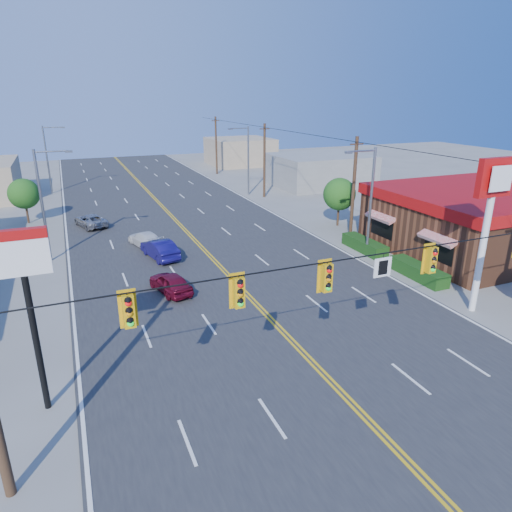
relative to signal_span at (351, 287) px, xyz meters
name	(u,v)px	position (x,y,z in m)	size (l,w,h in m)	color
ground	(345,398)	(0.12, 0.00, -4.89)	(160.00, 160.00, 0.00)	gray
road	(203,250)	(0.12, 20.00, -4.86)	(20.00, 120.00, 0.06)	#2D2D30
signal_span	(351,287)	(0.00, 0.00, 0.00)	(24.32, 0.34, 9.00)	#47301E
kfc	(480,219)	(20.02, 12.00, -2.51)	(16.30, 12.40, 4.70)	brown
kfc_pylon	(490,205)	(11.12, 4.00, 1.16)	(2.20, 0.36, 8.50)	white
pizza_hut_sign	(26,285)	(-10.88, 4.00, 0.30)	(1.90, 0.30, 6.85)	black
streetlight_se	(369,197)	(10.91, 14.00, -0.37)	(2.55, 0.25, 8.00)	gray
streetlight_ne	(247,157)	(10.91, 38.00, -0.37)	(2.55, 0.25, 8.00)	gray
streetlight_sw	(45,200)	(-10.67, 22.00, -0.37)	(2.55, 0.25, 8.00)	gray
streetlight_nw	(49,156)	(-10.67, 48.00, -0.37)	(2.55, 0.25, 8.00)	gray
utility_pole_near	(353,190)	(12.32, 18.00, -0.69)	(0.28, 0.28, 8.40)	#47301E
utility_pole_mid	(264,161)	(12.32, 36.00, -0.69)	(0.28, 0.28, 8.40)	#47301E
utility_pole_far	(216,146)	(12.32, 54.00, -0.69)	(0.28, 0.28, 8.40)	#47301E
tree_kfc_rear	(339,194)	(13.62, 22.00, -1.95)	(2.94, 2.94, 4.41)	#47301E
tree_west	(24,194)	(-12.88, 34.00, -2.09)	(2.80, 2.80, 4.20)	#47301E
bld_east_mid	(320,170)	(22.12, 40.00, -2.89)	(12.00, 10.00, 4.00)	gray
bld_east_far	(240,151)	(19.12, 62.00, -2.69)	(10.00, 10.00, 4.40)	tan
car_magenta	(171,284)	(-4.04, 12.85, -4.26)	(1.49, 3.70, 1.26)	maroon
car_blue	(160,250)	(-3.39, 19.30, -4.19)	(1.48, 4.25, 1.40)	#150F5B
car_white	(145,239)	(-3.89, 22.61, -4.31)	(1.62, 3.99, 1.16)	silver
car_silver	(91,221)	(-7.52, 30.20, -4.31)	(1.92, 4.17, 1.16)	#99999D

